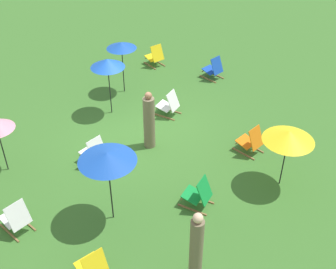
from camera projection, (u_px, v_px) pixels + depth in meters
ground_plane at (136, 134)px, 12.84m from camera, size 40.00×40.00×0.00m
deckchair_0 at (169, 105)px, 13.49m from camera, size 0.56×0.81×0.83m
deckchair_1 at (251, 141)px, 11.94m from camera, size 0.58×0.82×0.83m
deckchair_2 at (93, 268)px, 8.53m from camera, size 0.65×0.86×0.83m
deckchair_3 at (199, 194)px, 10.23m from camera, size 0.58×0.82×0.83m
deckchair_4 at (16, 218)px, 9.61m from camera, size 0.54×0.80×0.83m
deckchair_6 at (94, 152)px, 11.54m from camera, size 0.54×0.80×0.83m
deckchair_7 at (213, 69)px, 15.47m from camera, size 0.59×0.83×0.83m
deckchair_8 at (155, 56)px, 16.31m from camera, size 0.67×0.86×0.83m
umbrella_0 at (107, 63)px, 12.80m from camera, size 1.04×1.04×1.87m
umbrella_1 at (289, 136)px, 10.21m from camera, size 1.25×1.25×1.64m
umbrella_2 at (107, 157)px, 9.07m from camera, size 1.27×1.27×1.92m
umbrella_4 at (121, 46)px, 13.92m from camera, size 0.98×0.98×1.80m
person_0 at (149, 122)px, 11.91m from camera, size 0.40×0.40×1.76m
person_1 at (196, 247)px, 8.34m from camera, size 0.38×0.38×1.76m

